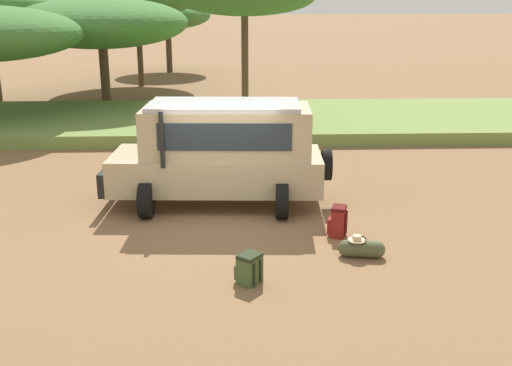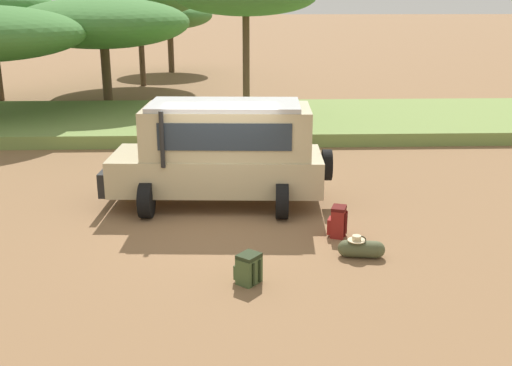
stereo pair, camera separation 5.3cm
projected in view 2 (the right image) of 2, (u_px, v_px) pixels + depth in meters
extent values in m
plane|color=olive|center=(222.00, 221.00, 13.28)|extent=(320.00, 320.00, 0.00)
cube|color=olive|center=(226.00, 121.00, 22.89)|extent=(120.00, 7.00, 0.44)
cube|color=tan|center=(217.00, 171.00, 14.17)|extent=(4.99, 2.16, 0.84)
cube|color=tan|center=(227.00, 130.00, 13.87)|extent=(3.91, 1.99, 1.10)
cube|color=#232D38|center=(162.00, 132.00, 13.91)|extent=(0.14, 1.56, 0.77)
cube|color=#232D38|center=(224.00, 137.00, 13.00)|extent=(2.94, 0.20, 0.60)
cube|color=#232D38|center=(229.00, 121.00, 14.72)|extent=(2.94, 0.20, 0.60)
cube|color=#B7B7B7|center=(224.00, 105.00, 13.69)|extent=(3.52, 1.89, 0.10)
cube|color=black|center=(110.00, 177.00, 14.26)|extent=(0.25, 1.62, 0.56)
cylinder|color=black|center=(162.00, 140.00, 12.97)|extent=(0.10, 0.10, 1.25)
cylinder|color=black|center=(146.00, 200.00, 13.39)|extent=(0.32, 0.81, 0.80)
cylinder|color=black|center=(161.00, 176.00, 15.24)|extent=(0.32, 0.81, 0.80)
cylinder|color=black|center=(282.00, 201.00, 13.34)|extent=(0.32, 0.81, 0.80)
cylinder|color=black|center=(280.00, 176.00, 15.19)|extent=(0.32, 0.81, 0.80)
cylinder|color=black|center=(327.00, 165.00, 14.08)|extent=(0.26, 0.75, 0.74)
cube|color=maroon|center=(338.00, 223.00, 12.34)|extent=(0.37, 0.44, 0.59)
cube|color=maroon|center=(330.00, 225.00, 12.41)|extent=(0.17, 0.30, 0.32)
cube|color=#4D100E|center=(339.00, 208.00, 12.25)|extent=(0.38, 0.43, 0.07)
cylinder|color=#4D100E|center=(345.00, 225.00, 12.23)|extent=(0.04, 0.04, 0.50)
cylinder|color=#4D100E|center=(346.00, 222.00, 12.38)|extent=(0.04, 0.04, 0.50)
cube|color=#42562D|center=(249.00, 270.00, 10.34)|extent=(0.48, 0.50, 0.48)
cube|color=#42562D|center=(240.00, 270.00, 10.47)|extent=(0.25, 0.28, 0.26)
cube|color=#242F19|center=(249.00, 256.00, 10.26)|extent=(0.48, 0.49, 0.07)
cylinder|color=#242F19|center=(254.00, 275.00, 10.17)|extent=(0.04, 0.04, 0.40)
cylinder|color=#242F19|center=(260.00, 271.00, 10.31)|extent=(0.04, 0.04, 0.40)
cylinder|color=#4C5133|center=(361.00, 249.00, 11.39)|extent=(0.62, 0.41, 0.33)
sphere|color=#4C5133|center=(346.00, 248.00, 11.42)|extent=(0.32, 0.32, 0.32)
sphere|color=#4C5133|center=(377.00, 250.00, 11.36)|extent=(0.32, 0.32, 0.32)
torus|color=#2D301E|center=(362.00, 240.00, 11.34)|extent=(0.17, 0.05, 0.16)
cylinder|color=beige|center=(356.00, 240.00, 11.35)|extent=(0.34, 0.34, 0.02)
cylinder|color=beige|center=(357.00, 238.00, 11.34)|extent=(0.17, 0.17, 0.09)
cylinder|color=brown|center=(107.00, 76.00, 26.39)|extent=(0.40, 0.40, 2.77)
ellipsoid|color=#3D7533|center=(103.00, 23.00, 25.71)|extent=(7.46, 8.07, 2.15)
cylinder|color=brown|center=(142.00, 50.00, 32.80)|extent=(0.31, 0.31, 3.85)
cylinder|color=brown|center=(171.00, 50.00, 38.94)|extent=(0.38, 0.38, 2.87)
ellipsoid|color=#3D7533|center=(169.00, 15.00, 38.29)|extent=(5.50, 5.71, 1.72)
cylinder|color=brown|center=(246.00, 74.00, 21.44)|extent=(0.25, 0.25, 4.20)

